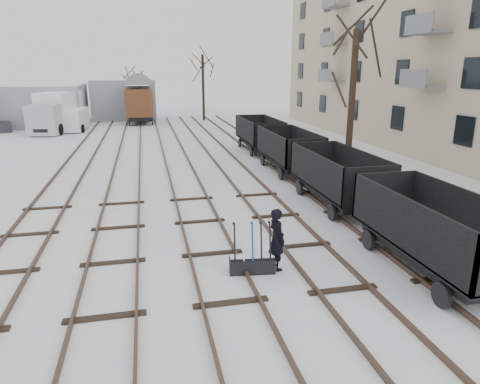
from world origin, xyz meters
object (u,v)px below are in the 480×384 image
Objects in this scene: worker at (277,239)px; panel_van at (74,119)px; freight_wagon_a at (434,243)px; box_van_wagon at (140,101)px; lorry at (56,111)px; ground_frame at (252,263)px.

worker is 33.43m from panel_van.
freight_wagon_a is 38.21m from box_van_wagon.
box_van_wagon is 7.59m from panel_van.
box_van_wagon reaches higher than freight_wagon_a.
lorry is (-7.53, -4.39, -0.53)m from box_van_wagon.
freight_wagon_a reaches higher than panel_van.
box_van_wagon reaches higher than ground_frame.
ground_frame is 0.18× the size of lorry.
box_van_wagon reaches higher than worker.
panel_van is at bearing -141.52° from box_van_wagon.
panel_van is (-10.02, 31.89, 0.14)m from worker.
box_van_wagon is at bearing -6.07° from worker.
freight_wagon_a reaches higher than worker.
box_van_wagon is 0.67× the size of lorry.
panel_van is (-14.35, 32.99, 0.18)m from freight_wagon_a.
lorry is at bearing 115.76° from ground_frame.
ground_frame is 5.20m from freight_wagon_a.
freight_wagon_a is at bearing -3.98° from ground_frame.
worker is 4.46m from freight_wagon_a.
freight_wagon_a is at bearing -116.57° from worker.
worker is 0.23× the size of lorry.
panel_van is at bearing 113.39° from ground_frame.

